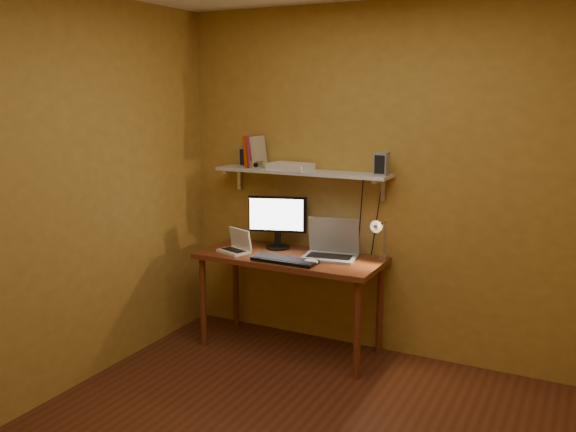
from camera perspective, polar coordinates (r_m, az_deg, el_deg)
The scene contains 14 objects.
room at distance 3.07m, azimuth 0.73°, elevation -0.78°, with size 3.44×3.24×2.64m.
desk at distance 4.63m, azimuth 0.19°, elevation -4.72°, with size 1.40×0.60×0.75m.
wall_shelf at distance 4.66m, azimuth 1.28°, elevation 4.10°, with size 1.40×0.25×0.21m.
monitor at distance 4.77m, azimuth -0.98°, elevation -0.31°, with size 0.44×0.24×0.41m.
laptop at distance 4.55m, azimuth 4.10°, elevation -2.94°, with size 0.42×0.33×0.29m.
netbook at distance 4.71m, azimuth -4.83°, elevation -2.77°, with size 0.28×0.24×0.18m.
keyboard at distance 4.42m, azimuth -0.31°, elevation -4.16°, with size 0.49×0.16×0.03m, color black.
mouse at distance 4.37m, azimuth 2.16°, elevation -4.29°, with size 0.11×0.07×0.04m, color white.
desk_lamp at distance 4.42m, azimuth 8.59°, elevation -1.68°, with size 0.09×0.23×0.38m.
speaker_left at distance 4.89m, azimuth -3.91°, elevation 5.57°, with size 0.09×0.09×0.16m, color gray.
speaker_right at distance 4.40m, azimuth 8.77°, elevation 4.85°, with size 0.09×0.09×0.17m, color gray.
books at distance 4.84m, azimuth -3.12°, elevation 6.03°, with size 0.14×0.17×0.25m.
shelf_camera at distance 4.77m, azimuth -2.99°, elevation 4.82°, with size 0.10×0.06×0.06m.
router at distance 4.68m, azimuth 0.24°, elevation 4.66°, with size 0.32×0.21×0.05m, color white.
Camera 1 is at (1.33, -2.69, 1.94)m, focal length 38.00 mm.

